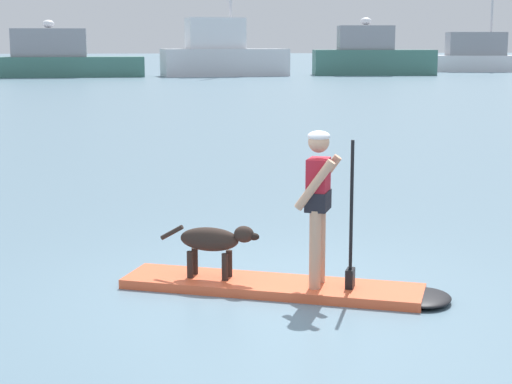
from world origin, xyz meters
TOP-DOWN VIEW (x-y plane):
  - ground_plane at (0.00, 0.00)m, footprint 400.00×400.00m
  - paddleboard at (0.21, -0.10)m, footprint 3.47×2.11m
  - person_paddler at (0.46, -0.21)m, footprint 0.68×0.60m
  - dog at (-0.59, 0.27)m, footprint 1.05×0.54m
  - moored_boat_center at (-5.67, 58.78)m, footprint 12.40×2.86m
  - moored_boat_starboard at (6.96, 58.82)m, footprint 10.05×4.38m
  - moored_boat_far_starboard at (19.18, 58.77)m, footprint 10.07×4.26m
  - moored_boat_far_port at (31.59, 65.41)m, footprint 11.77×5.58m

SIDE VIEW (x-z plane):
  - ground_plane at x=0.00m, z-range 0.00..0.00m
  - paddleboard at x=0.21m, z-range 0.00..0.10m
  - dog at x=-0.59m, z-range 0.21..0.80m
  - person_paddler at x=0.46m, z-range 0.23..1.86m
  - moored_boat_far_port at x=31.59m, z-range -3.22..5.86m
  - moored_boat_center at x=-5.67m, z-range -0.79..3.52m
  - moored_boat_far_starboard at x=19.18m, z-range -0.79..3.82m
  - moored_boat_starboard at x=6.96m, z-range -4.75..8.18m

